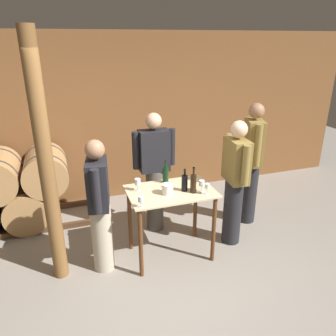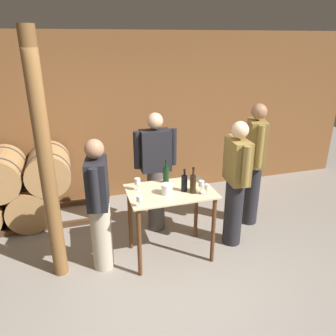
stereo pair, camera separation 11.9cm
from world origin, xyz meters
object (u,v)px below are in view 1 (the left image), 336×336
object	(u,v)px
person_visitor_with_scarf	(99,205)
person_visitor_bearded	(154,171)
wine_glass_near_right	(202,183)
wine_bottle_center	(193,183)
wine_glass_near_center	(138,182)
wine_bottle_left	(185,183)
person_host	(252,162)
wooden_post	(46,167)
ice_bucket	(167,189)
wine_bottle_far_left	(166,174)
wine_glass_far_side	(207,187)
person_visitor_near_door	(235,181)
wine_glass_near_left	(141,200)

from	to	relation	value
person_visitor_with_scarf	person_visitor_bearded	world-z (taller)	person_visitor_bearded
wine_glass_near_right	person_visitor_with_scarf	distance (m)	1.19
wine_bottle_center	wine_glass_near_center	xyz separation A→B (m)	(-0.60, 0.25, -0.01)
wine_bottle_left	person_host	distance (m)	1.31
wooden_post	wine_bottle_center	bearing A→B (deg)	-6.07
wine_glass_near_center	ice_bucket	xyz separation A→B (m)	(0.30, -0.19, -0.05)
wine_glass_near_right	person_visitor_bearded	bearing A→B (deg)	112.88
wine_bottle_left	ice_bucket	world-z (taller)	wine_bottle_left
wine_glass_near_center	wine_bottle_left	bearing A→B (deg)	-18.46
wine_glass_near_center	person_visitor_bearded	xyz separation A→B (m)	(0.36, 0.54, -0.11)
wine_bottle_center	ice_bucket	bearing A→B (deg)	168.63
wine_bottle_center	person_visitor_bearded	size ratio (longest dim) A/B	0.19
wine_bottle_left	wine_bottle_center	bearing A→B (deg)	-43.56
wine_glass_near_right	person_visitor_with_scarf	xyz separation A→B (m)	(-1.17, 0.15, -0.16)
wine_bottle_far_left	wine_glass_far_side	xyz separation A→B (m)	(0.34, -0.47, -0.01)
wine_bottle_far_left	person_visitor_bearded	bearing A→B (deg)	93.15
wine_glass_near_right	ice_bucket	world-z (taller)	wine_glass_near_right
person_host	person_visitor_near_door	size ratio (longest dim) A/B	1.07
wooden_post	person_visitor_bearded	size ratio (longest dim) A/B	1.59
wooden_post	person_host	world-z (taller)	wooden_post
wine_bottle_far_left	wine_glass_near_left	world-z (taller)	wine_bottle_far_left
wine_bottle_center	wine_glass_far_side	world-z (taller)	wine_bottle_center
wine_bottle_left	ice_bucket	xyz separation A→B (m)	(-0.22, -0.02, -0.04)
ice_bucket	wine_bottle_left	bearing A→B (deg)	4.12
person_visitor_with_scarf	wine_bottle_far_left	bearing A→B (deg)	15.55
wine_bottle_left	wine_glass_near_center	size ratio (longest dim) A/B	1.80
wine_glass_near_left	person_visitor_bearded	distance (m)	1.05
wine_glass_far_side	person_visitor_with_scarf	xyz separation A→B (m)	(-1.20, 0.24, -0.15)
ice_bucket	person_visitor_bearded	xyz separation A→B (m)	(0.06, 0.73, -0.06)
wooden_post	wine_glass_far_side	world-z (taller)	wooden_post
wooden_post	wine_glass_near_left	size ratio (longest dim) A/B	21.04
wine_bottle_far_left	person_host	size ratio (longest dim) A/B	0.17
person_host	ice_bucket	bearing A→B (deg)	-160.60
ice_bucket	wine_bottle_far_left	bearing A→B (deg)	75.38
wine_bottle_left	ice_bucket	size ratio (longest dim) A/B	2.12
wine_glass_near_left	wine_glass_near_center	xyz separation A→B (m)	(0.07, 0.41, 0.02)
wine_glass_near_center	person_visitor_near_door	size ratio (longest dim) A/B	0.09
wine_bottle_left	wine_glass_near_center	xyz separation A→B (m)	(-0.52, 0.17, 0.01)
wooden_post	wine_glass_far_side	bearing A→B (deg)	-8.96
person_visitor_with_scarf	person_visitor_bearded	size ratio (longest dim) A/B	0.95
person_host	person_visitor_near_door	distance (m)	0.65
wooden_post	wine_glass_near_center	xyz separation A→B (m)	(0.97, 0.08, -0.34)
wine_glass_far_side	person_visitor_near_door	bearing A→B (deg)	26.50
person_host	person_visitor_bearded	size ratio (longest dim) A/B	1.05
wine_glass_near_right	person_visitor_near_door	distance (m)	0.57
wine_bottle_center	person_visitor_bearded	xyz separation A→B (m)	(-0.24, 0.79, -0.12)
wine_bottle_far_left	person_visitor_bearded	size ratio (longest dim) A/B	0.18
wine_glass_near_left	person_visitor_near_door	world-z (taller)	person_visitor_near_door
wine_bottle_left	person_visitor_with_scarf	xyz separation A→B (m)	(-0.99, 0.06, -0.16)
wooden_post	wine_glass_near_right	bearing A→B (deg)	-6.05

